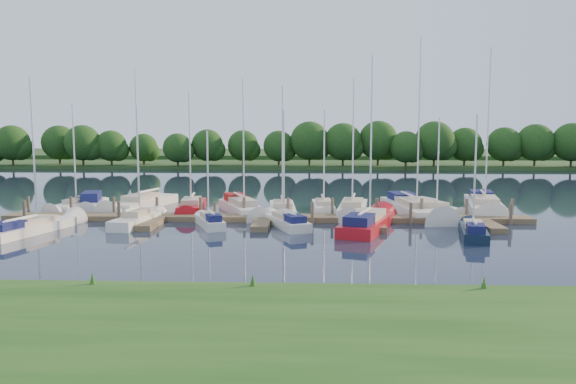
{
  "coord_description": "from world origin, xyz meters",
  "views": [
    {
      "loc": [
        3.47,
        -34.1,
        7.0
      ],
      "look_at": [
        1.77,
        8.0,
        2.2
      ],
      "focal_mm": 35.0,
      "sensor_mm": 36.0,
      "label": 1
    }
  ],
  "objects_px": {
    "sailboat_n_5": "(283,211)",
    "sailboat_s_2": "(210,222)",
    "dock": "(264,219)",
    "motorboat": "(91,204)",
    "sailboat_n_0": "(78,206)"
  },
  "relations": [
    {
      "from": "motorboat",
      "to": "sailboat_n_5",
      "type": "relative_size",
      "value": 0.59
    },
    {
      "from": "sailboat_n_5",
      "to": "sailboat_s_2",
      "type": "relative_size",
      "value": 1.5
    },
    {
      "from": "sailboat_s_2",
      "to": "sailboat_n_0",
      "type": "bearing_deg",
      "value": 126.09
    },
    {
      "from": "motorboat",
      "to": "sailboat_n_5",
      "type": "distance_m",
      "value": 17.13
    },
    {
      "from": "dock",
      "to": "sailboat_n_5",
      "type": "distance_m",
      "value": 3.85
    },
    {
      "from": "dock",
      "to": "sailboat_s_2",
      "type": "height_order",
      "value": "sailboat_s_2"
    },
    {
      "from": "sailboat_s_2",
      "to": "motorboat",
      "type": "bearing_deg",
      "value": 122.66
    },
    {
      "from": "dock",
      "to": "sailboat_n_0",
      "type": "xyz_separation_m",
      "value": [
        -16.71,
        6.03,
        0.07
      ]
    },
    {
      "from": "sailboat_n_0",
      "to": "sailboat_s_2",
      "type": "xyz_separation_m",
      "value": [
        12.97,
        -8.1,
        0.05
      ]
    },
    {
      "from": "sailboat_n_0",
      "to": "motorboat",
      "type": "bearing_deg",
      "value": -147.41
    },
    {
      "from": "motorboat",
      "to": "dock",
      "type": "bearing_deg",
      "value": 144.08
    },
    {
      "from": "motorboat",
      "to": "sailboat_s_2",
      "type": "distance_m",
      "value": 14.67
    },
    {
      "from": "dock",
      "to": "sailboat_n_5",
      "type": "relative_size",
      "value": 3.74
    },
    {
      "from": "motorboat",
      "to": "sailboat_n_5",
      "type": "xyz_separation_m",
      "value": [
        16.9,
        -2.78,
        -0.09
      ]
    },
    {
      "from": "sailboat_n_5",
      "to": "sailboat_s_2",
      "type": "xyz_separation_m",
      "value": [
        -4.94,
        -5.72,
        0.04
      ]
    }
  ]
}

